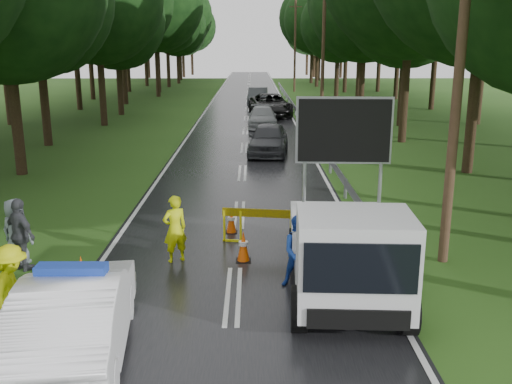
{
  "coord_description": "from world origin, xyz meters",
  "views": [
    {
      "loc": [
        0.42,
        -11.38,
        5.29
      ],
      "look_at": [
        0.52,
        3.91,
        1.3
      ],
      "focal_mm": 40.0,
      "sensor_mm": 36.0,
      "label": 1
    }
  ],
  "objects_px": {
    "barrier": "(266,218)",
    "queue_car_fourth": "(258,97)",
    "police_sedan": "(76,316)",
    "queue_car_second": "(262,117)",
    "officer": "(175,229)",
    "queue_car_first": "(269,139)",
    "civilian": "(300,252)",
    "work_truck": "(346,249)",
    "queue_car_third": "(270,105)"
  },
  "relations": [
    {
      "from": "civilian",
      "to": "queue_car_third",
      "type": "height_order",
      "value": "queue_car_third"
    },
    {
      "from": "queue_car_second",
      "to": "officer",
      "type": "bearing_deg",
      "value": -95.2
    },
    {
      "from": "barrier",
      "to": "queue_car_fourth",
      "type": "relative_size",
      "value": 0.5
    },
    {
      "from": "queue_car_third",
      "to": "queue_car_fourth",
      "type": "height_order",
      "value": "queue_car_third"
    },
    {
      "from": "police_sedan",
      "to": "civilian",
      "type": "bearing_deg",
      "value": -150.69
    },
    {
      "from": "police_sedan",
      "to": "barrier",
      "type": "distance_m",
      "value": 6.71
    },
    {
      "from": "queue_car_fourth",
      "to": "queue_car_second",
      "type": "bearing_deg",
      "value": -86.2
    },
    {
      "from": "queue_car_first",
      "to": "queue_car_third",
      "type": "relative_size",
      "value": 0.76
    },
    {
      "from": "police_sedan",
      "to": "queue_car_fourth",
      "type": "bearing_deg",
      "value": -101.94
    },
    {
      "from": "queue_car_first",
      "to": "queue_car_second",
      "type": "height_order",
      "value": "queue_car_first"
    },
    {
      "from": "civilian",
      "to": "queue_car_fourth",
      "type": "height_order",
      "value": "civilian"
    },
    {
      "from": "officer",
      "to": "work_truck",
      "type": "bearing_deg",
      "value": 120.26
    },
    {
      "from": "queue_car_third",
      "to": "queue_car_fourth",
      "type": "bearing_deg",
      "value": 89.72
    },
    {
      "from": "queue_car_first",
      "to": "queue_car_third",
      "type": "distance_m",
      "value": 15.42
    },
    {
      "from": "barrier",
      "to": "queue_car_first",
      "type": "xyz_separation_m",
      "value": [
        0.44,
        12.97,
        0.02
      ]
    },
    {
      "from": "queue_car_first",
      "to": "queue_car_fourth",
      "type": "bearing_deg",
      "value": 96.8
    },
    {
      "from": "work_truck",
      "to": "queue_car_first",
      "type": "xyz_separation_m",
      "value": [
        -1.17,
        16.42,
        -0.35
      ]
    },
    {
      "from": "officer",
      "to": "queue_car_second",
      "type": "distance_m",
      "value": 23.81
    },
    {
      "from": "police_sedan",
      "to": "barrier",
      "type": "bearing_deg",
      "value": -127.36
    },
    {
      "from": "civilian",
      "to": "queue_car_second",
      "type": "distance_m",
      "value": 25.18
    },
    {
      "from": "barrier",
      "to": "civilian",
      "type": "bearing_deg",
      "value": -67.91
    },
    {
      "from": "queue_car_fourth",
      "to": "civilian",
      "type": "bearing_deg",
      "value": -86.06
    },
    {
      "from": "police_sedan",
      "to": "civilian",
      "type": "height_order",
      "value": "police_sedan"
    },
    {
      "from": "queue_car_first",
      "to": "queue_car_second",
      "type": "relative_size",
      "value": 1.0
    },
    {
      "from": "police_sedan",
      "to": "queue_car_third",
      "type": "xyz_separation_m",
      "value": [
        4.39,
        34.17,
        0.04
      ]
    },
    {
      "from": "queue_car_third",
      "to": "queue_car_first",
      "type": "bearing_deg",
      "value": -99.04
    },
    {
      "from": "queue_car_second",
      "to": "queue_car_first",
      "type": "bearing_deg",
      "value": -88.15
    },
    {
      "from": "police_sedan",
      "to": "queue_car_second",
      "type": "height_order",
      "value": "police_sedan"
    },
    {
      "from": "barrier",
      "to": "queue_car_second",
      "type": "bearing_deg",
      "value": 97.45
    },
    {
      "from": "officer",
      "to": "queue_car_first",
      "type": "distance_m",
      "value": 14.52
    },
    {
      "from": "officer",
      "to": "queue_car_fourth",
      "type": "relative_size",
      "value": 0.37
    },
    {
      "from": "barrier",
      "to": "queue_car_fourth",
      "type": "height_order",
      "value": "queue_car_fourth"
    },
    {
      "from": "barrier",
      "to": "queue_car_third",
      "type": "bearing_deg",
      "value": 96.17
    },
    {
      "from": "barrier",
      "to": "officer",
      "type": "bearing_deg",
      "value": -142.17
    },
    {
      "from": "work_truck",
      "to": "queue_car_first",
      "type": "bearing_deg",
      "value": 97.0
    },
    {
      "from": "police_sedan",
      "to": "work_truck",
      "type": "height_order",
      "value": "work_truck"
    },
    {
      "from": "officer",
      "to": "queue_car_first",
      "type": "xyz_separation_m",
      "value": [
        2.71,
        14.26,
        -0.09
      ]
    },
    {
      "from": "police_sedan",
      "to": "queue_car_second",
      "type": "distance_m",
      "value": 28.41
    },
    {
      "from": "work_truck",
      "to": "barrier",
      "type": "relative_size",
      "value": 2.24
    },
    {
      "from": "work_truck",
      "to": "civilian",
      "type": "height_order",
      "value": "work_truck"
    },
    {
      "from": "officer",
      "to": "civilian",
      "type": "distance_m",
      "value": 3.32
    },
    {
      "from": "queue_car_second",
      "to": "queue_car_fourth",
      "type": "distance_m",
      "value": 13.49
    },
    {
      "from": "work_truck",
      "to": "queue_car_third",
      "type": "bearing_deg",
      "value": 93.99
    },
    {
      "from": "barrier",
      "to": "queue_car_fourth",
      "type": "distance_m",
      "value": 35.87
    },
    {
      "from": "queue_car_first",
      "to": "queue_car_fourth",
      "type": "relative_size",
      "value": 0.96
    },
    {
      "from": "queue_car_second",
      "to": "queue_car_third",
      "type": "xyz_separation_m",
      "value": [
        0.71,
        6.0,
        0.17
      ]
    },
    {
      "from": "work_truck",
      "to": "queue_car_first",
      "type": "height_order",
      "value": "work_truck"
    },
    {
      "from": "civilian",
      "to": "queue_car_fourth",
      "type": "relative_size",
      "value": 0.35
    },
    {
      "from": "police_sedan",
      "to": "work_truck",
      "type": "distance_m",
      "value": 5.52
    },
    {
      "from": "police_sedan",
      "to": "queue_car_first",
      "type": "height_order",
      "value": "police_sedan"
    }
  ]
}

